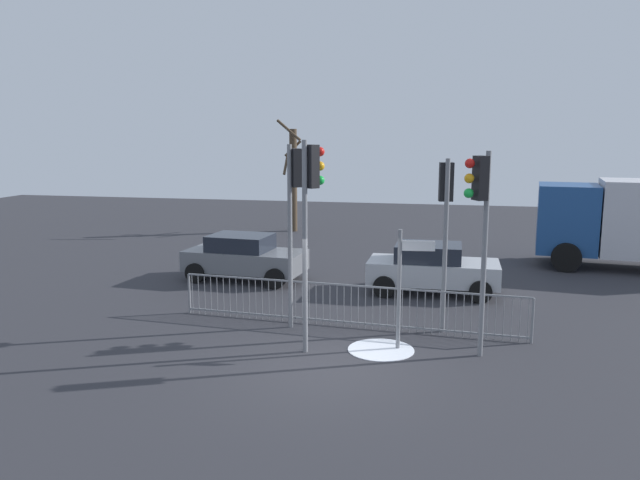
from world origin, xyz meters
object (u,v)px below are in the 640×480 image
Objects in this scene: traffic_light_mid_left at (480,208)px; direction_sign_post at (402,282)px; bare_tree_left at (293,177)px; traffic_light_foreground_left at (310,198)px; car_silver_trailing at (432,268)px; traffic_light_mid_right at (296,195)px; traffic_light_rear_right at (446,205)px; car_grey_far at (244,256)px.

direction_sign_post is (-1.55, 0.15, -1.68)m from traffic_light_mid_left.
bare_tree_left is (-6.46, 15.70, 1.12)m from direction_sign_post.
traffic_light_mid_left is at bearing -63.19° from bare_tree_left.
traffic_light_foreground_left reaches higher than direction_sign_post.
traffic_light_foreground_left is 0.86× the size of bare_tree_left.
traffic_light_mid_right is at bearing -127.58° from car_silver_trailing.
bare_tree_left reaches higher than traffic_light_rear_right.
direction_sign_post reaches higher than car_grey_far.
traffic_light_mid_left is at bearing 43.75° from traffic_light_foreground_left.
traffic_light_mid_left reaches higher than car_grey_far.
bare_tree_left reaches higher than car_grey_far.
direction_sign_post is (2.64, -1.07, -1.75)m from traffic_light_mid_right.
bare_tree_left is (-6.94, 10.62, 1.86)m from car_silver_trailing.
direction_sign_post is at bearing -128.34° from traffic_light_rear_right.
car_grey_far is 10.39m from bare_tree_left.
car_silver_trailing is at bearing -56.84° from bare_tree_left.
traffic_light_mid_left is at bearing -33.91° from car_grey_far.
car_grey_far is at bearing 138.27° from traffic_light_rear_right.
traffic_light_mid_left is 1.10× the size of car_grey_far.
traffic_light_foreground_left is at bearing 69.25° from traffic_light_mid_left.
traffic_light_mid_right is 5.85m from car_grey_far.
bare_tree_left is (-3.81, 14.63, -0.62)m from traffic_light_mid_right.
car_grey_far is 0.74× the size of bare_tree_left.
car_silver_trailing is at bearing -15.06° from traffic_light_mid_left.
traffic_light_foreground_left is 1.71× the size of direction_sign_post.
bare_tree_left is at bearing 143.46° from traffic_light_foreground_left.
bare_tree_left reaches higher than traffic_light_mid_left.
traffic_light_mid_left is at bearing 41.20° from traffic_light_mid_right.
car_silver_trailing is at bearing 109.48° from traffic_light_mid_right.
traffic_light_mid_left is (3.48, 0.36, -0.15)m from traffic_light_foreground_left.
traffic_light_foreground_left reaches higher than car_grey_far.
car_silver_trailing is 0.72× the size of bare_tree_left.
direction_sign_post is 0.70× the size of car_silver_trailing.
traffic_light_rear_right is 1.05× the size of car_grey_far.
traffic_light_mid_right reaches higher than car_grey_far.
direction_sign_post is (1.93, 0.51, -1.83)m from traffic_light_foreground_left.
traffic_light_foreground_left is at bearing -74.40° from bare_tree_left.
car_silver_trailing is 6.00m from car_grey_far.
car_grey_far is at bearing -179.91° from traffic_light_mid_right.
traffic_light_foreground_left is 2.71m from direction_sign_post.
traffic_light_mid_left is 5.86m from car_silver_trailing.
traffic_light_mid_left is 2.29m from direction_sign_post.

